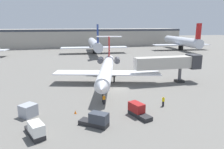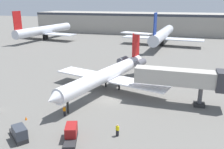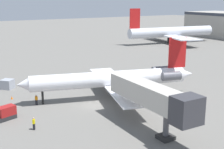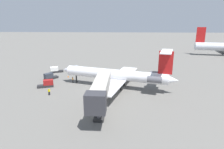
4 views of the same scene
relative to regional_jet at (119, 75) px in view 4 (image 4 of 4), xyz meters
name	(u,v)px [view 4 (image 4 of 4)]	position (x,y,z in m)	size (l,w,h in m)	color
ground_plane	(99,89)	(1.22, -4.94, -3.55)	(400.00, 400.00, 0.10)	#66635E
regional_jet	(119,75)	(0.00, 0.00, 0.00)	(24.07, 29.75, 10.04)	white
jet_bridge	(100,91)	(14.37, -3.17, 1.15)	(15.50, 3.24, 6.34)	#B7B2A8
ground_crew_marshaller	(49,92)	(5.66, -15.93, -2.64)	(0.48, 0.43, 1.69)	black
ground_crew_loader	(73,80)	(-3.54, -12.63, -2.64)	(0.46, 0.36, 1.69)	black
baggage_tug_lead	(55,70)	(-13.65, -20.81, -2.66)	(2.79, 4.23, 1.90)	#262628
baggage_tug_trailing	(50,77)	(-6.17, -20.01, -2.66)	(3.99, 3.61, 1.90)	#262628
baggage_tug_spare	(47,84)	(0.25, -18.41, -2.66)	(2.57, 4.24, 1.90)	#262628
cargo_container_uld	(76,69)	(-15.21, -14.42, -2.60)	(2.85, 2.84, 1.80)	#999EA8
traffic_cone_near	(68,76)	(-8.52, -15.29, -3.22)	(0.36, 0.36, 0.55)	orange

